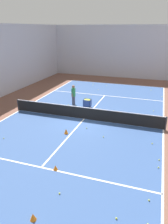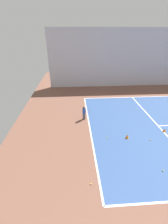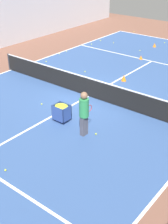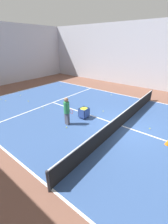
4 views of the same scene
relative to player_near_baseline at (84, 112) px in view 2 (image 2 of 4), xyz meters
The scene contains 11 objects.
line_baseline_near 1.62m from the player_near_baseline, 13.32° to the left, with size 11.48×0.10×0.00m, color white.
line_service_near 5.90m from the player_near_baseline, 75.89° to the left, with size 11.48×0.10×0.00m, color white.
player_near_baseline is the anchor object (origin of this frame).
training_cone_0 6.17m from the player_near_baseline, 69.24° to the left, with size 0.23×0.23×0.24m, color orange.
training_cone_2 3.94m from the player_near_baseline, 45.43° to the left, with size 0.24×0.24×0.29m, color orange.
tennis_ball_7 5.35m from the player_near_baseline, 105.97° to the left, with size 0.07×0.07×0.07m, color yellow.
tennis_ball_9 5.31m from the player_near_baseline, 54.27° to the left, with size 0.07×0.07×0.07m, color yellow.
tennis_ball_15 3.03m from the player_near_baseline, 28.09° to the left, with size 0.07×0.07×0.07m, color yellow.
tennis_ball_19 7.96m from the player_near_baseline, 106.89° to the left, with size 0.07×0.07×0.07m, color yellow.
tennis_ball_20 6.13m from the player_near_baseline, ahead, with size 0.07×0.07×0.07m, color yellow.
tennis_ball_22 6.78m from the player_near_baseline, 34.17° to the left, with size 0.07×0.07×0.07m, color yellow.
Camera 2 is at (9.30, -12.96, 6.51)m, focal length 24.00 mm.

